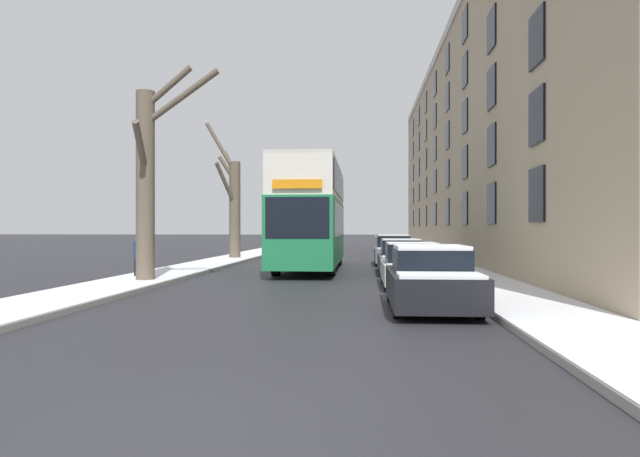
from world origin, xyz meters
TOP-DOWN VIEW (x-y plane):
  - ground_plane at (0.00, 0.00)m, footprint 320.00×320.00m
  - sidewalk_left at (-5.68, 53.00)m, footprint 2.40×130.00m
  - sidewalk_right at (5.68, 53.00)m, footprint 2.40×130.00m
  - terrace_facade_right at (11.38, 32.07)m, footprint 9.10×52.51m
  - bare_tree_left_0 at (-5.25, 13.37)m, footprint 3.11×3.24m
  - bare_tree_left_1 at (-5.67, 27.65)m, footprint 2.08×3.25m
  - double_decker_bus at (-0.44, 20.38)m, footprint 2.55×11.08m
  - parked_car_0 at (3.39, 8.17)m, footprint 1.88×4.27m
  - parked_car_1 at (3.39, 13.23)m, footprint 1.85×3.92m
  - parked_car_2 at (3.39, 18.42)m, footprint 1.80×4.56m
  - parked_car_3 at (3.39, 24.30)m, footprint 1.88×4.29m
  - pedestrian_left_sidewalk at (-6.12, 14.74)m, footprint 0.34×0.34m

SIDE VIEW (x-z plane):
  - ground_plane at x=0.00m, z-range 0.00..0.00m
  - sidewalk_left at x=-5.68m, z-range 0.00..0.16m
  - sidewalk_right at x=5.68m, z-range 0.00..0.16m
  - parked_car_1 at x=3.39m, z-range -0.06..1.34m
  - parked_car_2 at x=3.39m, z-range -0.06..1.36m
  - parked_car_0 at x=3.39m, z-range -0.05..1.41m
  - parked_car_3 at x=3.39m, z-range -0.06..1.46m
  - pedestrian_left_sidewalk at x=-6.12m, z-range 0.08..1.66m
  - double_decker_bus at x=-0.44m, z-range 0.30..4.94m
  - bare_tree_left_1 at x=-5.67m, z-range -0.69..7.35m
  - bare_tree_left_0 at x=-5.25m, z-range -0.03..7.14m
  - terrace_facade_right at x=11.38m, z-range 0.00..14.10m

